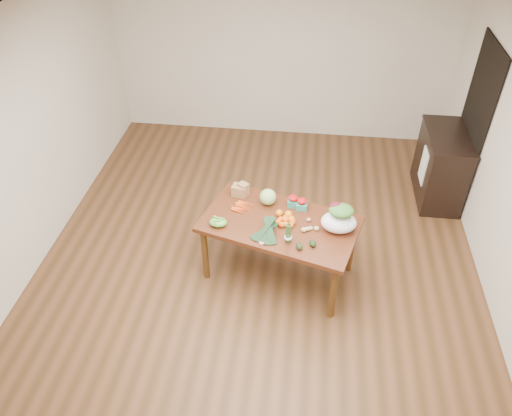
# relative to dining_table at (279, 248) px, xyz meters

# --- Properties ---
(floor) EXTENTS (6.00, 6.00, 0.00)m
(floor) POSITION_rel_dining_table_xyz_m (-0.24, 0.17, -0.38)
(floor) COLOR brown
(floor) RESTS_ON ground
(ceiling) EXTENTS (5.00, 6.00, 0.02)m
(ceiling) POSITION_rel_dining_table_xyz_m (-0.24, 0.17, 2.33)
(ceiling) COLOR white
(ceiling) RESTS_ON room_walls
(room_walls) EXTENTS (5.02, 6.02, 2.70)m
(room_walls) POSITION_rel_dining_table_xyz_m (-0.24, 0.17, 0.97)
(room_walls) COLOR beige
(room_walls) RESTS_ON floor
(dining_table) EXTENTS (1.78, 1.29, 0.75)m
(dining_table) POSITION_rel_dining_table_xyz_m (0.00, 0.00, 0.00)
(dining_table) COLOR #552914
(dining_table) RESTS_ON floor
(doorway_dark) EXTENTS (0.02, 1.00, 2.10)m
(doorway_dark) POSITION_rel_dining_table_xyz_m (2.24, 1.77, 0.68)
(doorway_dark) COLOR black
(doorway_dark) RESTS_ON floor
(cabinet) EXTENTS (0.52, 1.02, 0.94)m
(cabinet) POSITION_rel_dining_table_xyz_m (1.98, 1.71, 0.10)
(cabinet) COLOR black
(cabinet) RESTS_ON floor
(dish_towel) EXTENTS (0.02, 0.28, 0.45)m
(dish_towel) POSITION_rel_dining_table_xyz_m (1.72, 1.57, 0.18)
(dish_towel) COLOR white
(dish_towel) RESTS_ON cabinet
(paper_bag) EXTENTS (0.26, 0.23, 0.15)m
(paper_bag) POSITION_rel_dining_table_xyz_m (-0.48, 0.41, 0.45)
(paper_bag) COLOR olive
(paper_bag) RESTS_ON dining_table
(cabbage) EXTENTS (0.18, 0.18, 0.18)m
(cabbage) POSITION_rel_dining_table_xyz_m (-0.16, 0.30, 0.47)
(cabbage) COLOR #A4D57B
(cabbage) RESTS_ON dining_table
(strawberry_basket_a) EXTENTS (0.14, 0.14, 0.10)m
(strawberry_basket_a) POSITION_rel_dining_table_xyz_m (0.11, 0.30, 0.43)
(strawberry_basket_a) COLOR #B8130C
(strawberry_basket_a) RESTS_ON dining_table
(strawberry_basket_b) EXTENTS (0.14, 0.14, 0.10)m
(strawberry_basket_b) POSITION_rel_dining_table_xyz_m (0.21, 0.26, 0.43)
(strawberry_basket_b) COLOR red
(strawberry_basket_b) RESTS_ON dining_table
(orange_a) EXTENTS (0.07, 0.07, 0.07)m
(orange_a) POSITION_rel_dining_table_xyz_m (-0.02, 0.10, 0.41)
(orange_a) COLOR orange
(orange_a) RESTS_ON dining_table
(orange_b) EXTENTS (0.08, 0.08, 0.08)m
(orange_b) POSITION_rel_dining_table_xyz_m (0.08, 0.09, 0.42)
(orange_b) COLOR orange
(orange_b) RESTS_ON dining_table
(orange_c) EXTENTS (0.09, 0.09, 0.09)m
(orange_c) POSITION_rel_dining_table_xyz_m (0.12, 0.00, 0.42)
(orange_c) COLOR orange
(orange_c) RESTS_ON dining_table
(mandarin_cluster) EXTENTS (0.22, 0.22, 0.10)m
(mandarin_cluster) POSITION_rel_dining_table_xyz_m (0.06, -0.03, 0.42)
(mandarin_cluster) COLOR #FF5B0F
(mandarin_cluster) RESTS_ON dining_table
(carrots) EXTENTS (0.27, 0.27, 0.03)m
(carrots) POSITION_rel_dining_table_xyz_m (-0.41, 0.18, 0.39)
(carrots) COLOR #E34E13
(carrots) RESTS_ON dining_table
(snap_pea_bag) EXTENTS (0.18, 0.14, 0.08)m
(snap_pea_bag) POSITION_rel_dining_table_xyz_m (-0.63, -0.13, 0.42)
(snap_pea_bag) COLOR green
(snap_pea_bag) RESTS_ON dining_table
(kale_bunch) EXTENTS (0.42, 0.47, 0.16)m
(kale_bunch) POSITION_rel_dining_table_xyz_m (-0.13, -0.26, 0.45)
(kale_bunch) COLOR black
(kale_bunch) RESTS_ON dining_table
(asparagus_bundle) EXTENTS (0.11, 0.13, 0.26)m
(asparagus_bundle) POSITION_rel_dining_table_xyz_m (0.10, -0.30, 0.50)
(asparagus_bundle) COLOR #457C39
(asparagus_bundle) RESTS_ON dining_table
(potato_a) EXTENTS (0.05, 0.05, 0.04)m
(potato_a) POSITION_rel_dining_table_xyz_m (0.29, -0.10, 0.40)
(potato_a) COLOR tan
(potato_a) RESTS_ON dining_table
(potato_b) EXTENTS (0.06, 0.05, 0.05)m
(potato_b) POSITION_rel_dining_table_xyz_m (0.25, -0.12, 0.40)
(potato_b) COLOR #D5B97B
(potato_b) RESTS_ON dining_table
(potato_c) EXTENTS (0.05, 0.04, 0.04)m
(potato_c) POSITION_rel_dining_table_xyz_m (0.32, -0.08, 0.39)
(potato_c) COLOR tan
(potato_c) RESTS_ON dining_table
(potato_d) EXTENTS (0.05, 0.04, 0.04)m
(potato_d) POSITION_rel_dining_table_xyz_m (0.30, 0.05, 0.40)
(potato_d) COLOR tan
(potato_d) RESTS_ON dining_table
(potato_e) EXTENTS (0.05, 0.05, 0.05)m
(potato_e) POSITION_rel_dining_table_xyz_m (0.38, -0.08, 0.40)
(potato_e) COLOR tan
(potato_e) RESTS_ON dining_table
(avocado_a) EXTENTS (0.08, 0.10, 0.06)m
(avocado_a) POSITION_rel_dining_table_xyz_m (0.22, -0.37, 0.41)
(avocado_a) COLOR black
(avocado_a) RESTS_ON dining_table
(avocado_b) EXTENTS (0.09, 0.11, 0.06)m
(avocado_b) POSITION_rel_dining_table_xyz_m (0.35, -0.32, 0.41)
(avocado_b) COLOR black
(avocado_b) RESTS_ON dining_table
(salad_bag) EXTENTS (0.42, 0.36, 0.28)m
(salad_bag) POSITION_rel_dining_table_xyz_m (0.60, -0.05, 0.52)
(salad_bag) COLOR white
(salad_bag) RESTS_ON dining_table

